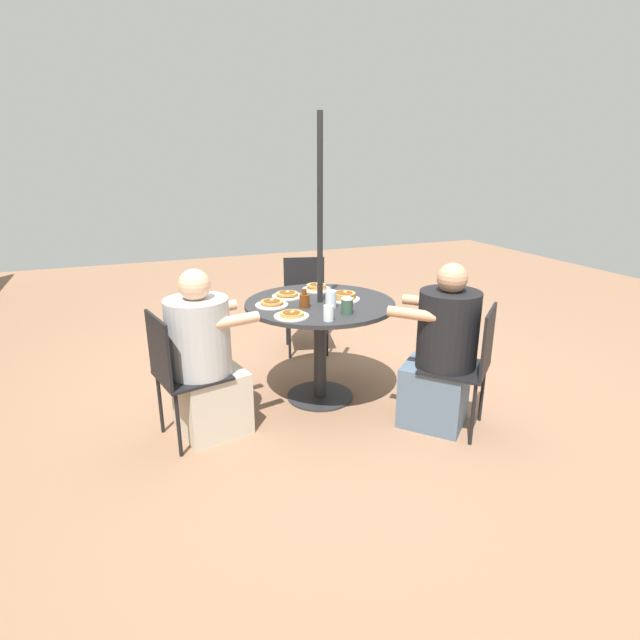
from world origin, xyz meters
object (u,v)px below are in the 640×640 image
Objects in this scene: patio_chair_north at (305,298)px; coffee_cup at (347,306)px; patio_chair_south at (468,361)px; pancake_plate_a at (292,315)px; pancake_plate_b at (287,295)px; syrup_bottle at (305,300)px; diner_east at (205,363)px; patio_table at (320,319)px; diner_south at (441,355)px; pancake_plate_e at (317,288)px; drinking_glass_a at (331,299)px; patio_chair_east at (179,369)px; drinking_glass_b at (329,313)px; pancake_plate_c at (344,296)px; pancake_plate_d at (272,304)px.

coffee_cup reaches higher than patio_chair_north.
patio_chair_south is 1.19m from pancake_plate_a.
syrup_bottle reaches higher than pancake_plate_b.
patio_chair_north is 1.69m from diner_east.
diner_south reaches higher than patio_table.
patio_chair_north is 3.73× the size of pancake_plate_e.
patio_chair_east is at bearing 94.18° from drinking_glass_a.
drinking_glass_b is at bearing 165.51° from patio_table.
drinking_glass_a reaches higher than pancake_plate_e.
patio_table is at bearing 86.44° from pancake_plate_c.
pancake_plate_b reaches higher than pancake_plate_d.
drinking_glass_a is 0.29m from drinking_glass_b.
patio_chair_south is 8.56× the size of drinking_glass_b.
diner_south is at bearing -130.52° from drinking_glass_a.
syrup_bottle is at bearing -174.50° from pancake_plate_b.
diner_east is 4.84× the size of pancake_plate_c.
coffee_cup reaches higher than patio_chair_south.
patio_chair_north is 1.00× the size of patio_chair_east.
coffee_cup is at bearing -165.22° from drinking_glass_a.
patio_chair_south is 1.39m from pancake_plate_d.
patio_table is at bearing 90.00° from patio_chair_east.
diner_east is at bearing 118.54° from pancake_plate_e.
pancake_plate_b is (0.48, -0.13, 0.00)m from pancake_plate_a.
patio_chair_north is at bearing 61.94° from patio_chair_south.
patio_chair_north is 0.79m from pancake_plate_e.
coffee_cup is (-0.34, -0.06, 0.19)m from patio_table.
patio_chair_east is at bearing 78.79° from drinking_glass_b.
patio_chair_east is 0.79m from pancake_plate_a.
diner_east is at bearing 100.38° from pancake_plate_c.
syrup_bottle is (0.16, -0.90, 0.32)m from patio_chair_east.
pancake_plate_d is (0.04, 0.54, -0.01)m from pancake_plate_c.
pancake_plate_a is 1.75× the size of syrup_bottle.
diner_east is 1.00m from coffee_cup.
syrup_bottle reaches higher than patio_chair_north.
syrup_bottle is at bearing 100.37° from diner_south.
drinking_glass_a is (-0.50, 0.09, 0.04)m from pancake_plate_e.
patio_chair_south reaches higher than pancake_plate_e.
drinking_glass_b is (-0.42, 0.30, 0.03)m from pancake_plate_c.
pancake_plate_c is at bearing -77.03° from syrup_bottle.
drinking_glass_a reaches higher than patio_chair_south.
diner_east reaches higher than pancake_plate_d.
patio_chair_south reaches higher than pancake_plate_a.
diner_east is 0.86m from pancake_plate_b.
syrup_bottle reaches higher than drinking_glass_a.
pancake_plate_e is 0.67m from coffee_cup.
pancake_plate_c is at bearing -93.56° from patio_table.
patio_chair_east is at bearing 123.55° from diner_south.
coffee_cup is at bearing -131.81° from pancake_plate_d.
coffee_cup is 0.18m from drinking_glass_a.
pancake_plate_c is 0.35m from coffee_cup.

